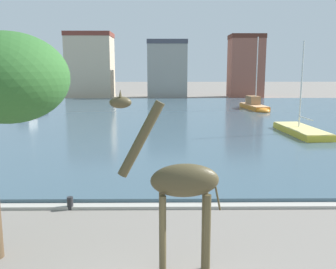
% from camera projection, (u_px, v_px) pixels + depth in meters
% --- Properties ---
extents(harbor_water, '(88.84, 52.36, 0.27)m').
position_uv_depth(harbor_water, '(163.00, 118.00, 40.88)').
color(harbor_water, '#3D5666').
rests_on(harbor_water, ground).
extents(quay_edge_coping, '(88.84, 0.50, 0.12)m').
position_uv_depth(quay_edge_coping, '(161.00, 206.00, 14.87)').
color(quay_edge_coping, '#ADA89E').
rests_on(quay_edge_coping, ground).
extents(giraffe_statue, '(2.84, 0.77, 4.95)m').
position_uv_depth(giraffe_statue, '(179.00, 184.00, 9.60)').
color(giraffe_statue, '#4C4228').
rests_on(giraffe_statue, ground).
extents(sailboat_black, '(2.84, 6.87, 7.53)m').
position_uv_depth(sailboat_black, '(30.00, 110.00, 43.51)').
color(sailboat_black, black).
rests_on(sailboat_black, ground).
extents(sailboat_orange, '(2.50, 7.76, 9.37)m').
position_uv_depth(sailboat_orange, '(255.00, 106.00, 48.07)').
color(sailboat_orange, orange).
rests_on(sailboat_orange, ground).
extents(sailboat_yellow, '(2.54, 8.16, 7.62)m').
position_uv_depth(sailboat_yellow, '(298.00, 131.00, 30.71)').
color(sailboat_yellow, gold).
rests_on(sailboat_yellow, ground).
extents(mooring_bollard, '(0.24, 0.24, 0.50)m').
position_uv_depth(mooring_bollard, '(70.00, 203.00, 14.65)').
color(mooring_bollard, '#232326').
rests_on(mooring_bollard, ground).
extents(townhouse_end_terrace, '(8.37, 6.79, 11.97)m').
position_uv_depth(townhouse_end_terrace, '(90.00, 66.00, 69.52)').
color(townhouse_end_terrace, '#C6B293').
rests_on(townhouse_end_terrace, ground).
extents(townhouse_narrow_midrow, '(7.28, 7.10, 10.59)m').
position_uv_depth(townhouse_narrow_midrow, '(167.00, 69.00, 69.71)').
color(townhouse_narrow_midrow, gray).
rests_on(townhouse_narrow_midrow, ground).
extents(townhouse_tall_gabled, '(6.39, 5.27, 11.78)m').
position_uv_depth(townhouse_tall_gabled, '(246.00, 66.00, 71.34)').
color(townhouse_tall_gabled, '#8E5142').
rests_on(townhouse_tall_gabled, ground).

